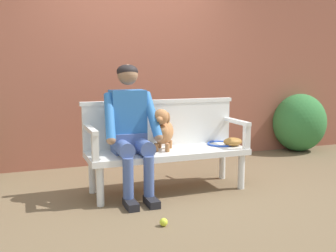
{
  "coord_description": "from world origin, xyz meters",
  "views": [
    {
      "loc": [
        -1.41,
        -3.72,
        1.28
      ],
      "look_at": [
        0.0,
        0.0,
        0.68
      ],
      "focal_mm": 42.37,
      "sensor_mm": 36.0,
      "label": 1
    }
  ],
  "objects_px": {
    "garden_bench": "(168,155)",
    "baseball_glove": "(233,142)",
    "person_seated": "(130,126)",
    "tennis_ball": "(164,222)",
    "tennis_racket": "(219,143)",
    "dog_on_bench": "(163,129)"
  },
  "relations": [
    {
      "from": "garden_bench",
      "to": "baseball_glove",
      "type": "relative_size",
      "value": 7.52
    },
    {
      "from": "person_seated",
      "to": "baseball_glove",
      "type": "distance_m",
      "value": 1.16
    },
    {
      "from": "baseball_glove",
      "to": "tennis_ball",
      "type": "xyz_separation_m",
      "value": [
        -1.1,
        -0.82,
        -0.44
      ]
    },
    {
      "from": "tennis_racket",
      "to": "tennis_ball",
      "type": "xyz_separation_m",
      "value": [
        -0.99,
        -0.95,
        -0.41
      ]
    },
    {
      "from": "garden_bench",
      "to": "baseball_glove",
      "type": "distance_m",
      "value": 0.74
    },
    {
      "from": "dog_on_bench",
      "to": "garden_bench",
      "type": "bearing_deg",
      "value": -1.24
    },
    {
      "from": "tennis_racket",
      "to": "baseball_glove",
      "type": "distance_m",
      "value": 0.17
    },
    {
      "from": "baseball_glove",
      "to": "dog_on_bench",
      "type": "bearing_deg",
      "value": 166.83
    },
    {
      "from": "garden_bench",
      "to": "tennis_racket",
      "type": "xyz_separation_m",
      "value": [
        0.63,
        0.09,
        0.07
      ]
    },
    {
      "from": "person_seated",
      "to": "baseball_glove",
      "type": "bearing_deg",
      "value": -1.26
    },
    {
      "from": "garden_bench",
      "to": "person_seated",
      "type": "height_order",
      "value": "person_seated"
    },
    {
      "from": "dog_on_bench",
      "to": "tennis_racket",
      "type": "bearing_deg",
      "value": 7.3
    },
    {
      "from": "garden_bench",
      "to": "tennis_racket",
      "type": "distance_m",
      "value": 0.64
    },
    {
      "from": "tennis_racket",
      "to": "dog_on_bench",
      "type": "bearing_deg",
      "value": -172.7
    },
    {
      "from": "dog_on_bench",
      "to": "tennis_ball",
      "type": "distance_m",
      "value": 1.1
    },
    {
      "from": "person_seated",
      "to": "dog_on_bench",
      "type": "bearing_deg",
      "value": 2.93
    },
    {
      "from": "garden_bench",
      "to": "dog_on_bench",
      "type": "relative_size",
      "value": 3.79
    },
    {
      "from": "person_seated",
      "to": "dog_on_bench",
      "type": "height_order",
      "value": "person_seated"
    },
    {
      "from": "garden_bench",
      "to": "tennis_ball",
      "type": "xyz_separation_m",
      "value": [
        -0.36,
        -0.86,
        -0.34
      ]
    },
    {
      "from": "tennis_ball",
      "to": "garden_bench",
      "type": "bearing_deg",
      "value": 67.07
    },
    {
      "from": "baseball_glove",
      "to": "tennis_racket",
      "type": "bearing_deg",
      "value": 117.58
    },
    {
      "from": "baseball_glove",
      "to": "tennis_ball",
      "type": "distance_m",
      "value": 1.44
    }
  ]
}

